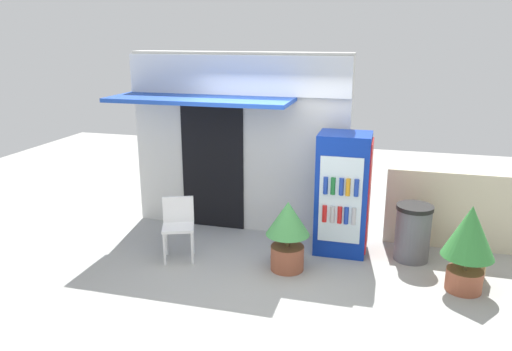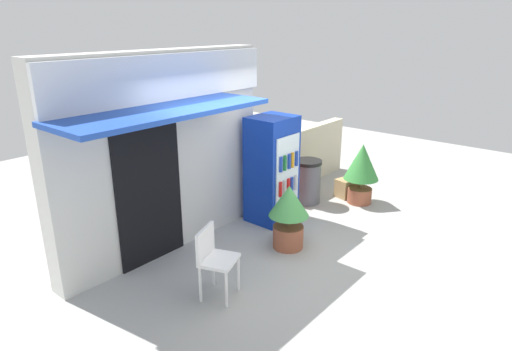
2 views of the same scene
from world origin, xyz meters
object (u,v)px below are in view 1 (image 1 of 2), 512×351
object	(u,v)px
drink_cooler	(343,194)
potted_plant_curbside	(469,240)
trash_bin	(413,232)
cardboard_box	(470,267)
plastic_chair	(178,222)
potted_plant_near_shop	(288,230)

from	to	relation	value
drink_cooler	potted_plant_curbside	world-z (taller)	drink_cooler
trash_bin	cardboard_box	world-z (taller)	trash_bin
plastic_chair	potted_plant_near_shop	size ratio (longest dim) A/B	0.91
potted_plant_near_shop	potted_plant_curbside	size ratio (longest dim) A/B	0.87
drink_cooler	potted_plant_curbside	bearing A→B (deg)	-26.33
potted_plant_curbside	cardboard_box	size ratio (longest dim) A/B	2.99
trash_bin	drink_cooler	bearing A→B (deg)	177.74
plastic_chair	cardboard_box	bearing A→B (deg)	5.54
plastic_chair	trash_bin	bearing A→B (deg)	14.08
potted_plant_near_shop	drink_cooler	bearing A→B (deg)	51.68
drink_cooler	potted_plant_curbside	size ratio (longest dim) A/B	1.58
drink_cooler	cardboard_box	xyz separation A→B (m)	(1.70, -0.46, -0.70)
plastic_chair	potted_plant_curbside	bearing A→B (deg)	0.71
cardboard_box	plastic_chair	bearing A→B (deg)	-174.46
cardboard_box	potted_plant_near_shop	bearing A→B (deg)	-171.67
plastic_chair	trash_bin	distance (m)	3.28
drink_cooler	potted_plant_near_shop	size ratio (longest dim) A/B	1.82
plastic_chair	potted_plant_curbside	distance (m)	3.78
trash_bin	potted_plant_near_shop	bearing A→B (deg)	-154.85
trash_bin	cardboard_box	xyz separation A→B (m)	(0.71, -0.42, -0.23)
plastic_chair	potted_plant_curbside	xyz separation A→B (m)	(3.78, 0.05, 0.14)
plastic_chair	drink_cooler	bearing A→B (deg)	20.92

